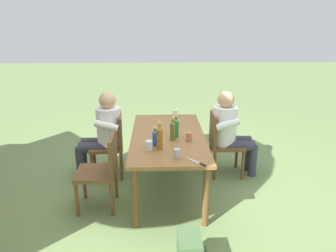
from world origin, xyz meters
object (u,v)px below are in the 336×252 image
(bottle_olive, at_px, (173,130))
(table_knife, at_px, (198,163))
(cup_glass, at_px, (149,145))
(person_in_white_shirt, at_px, (103,131))
(chair_near_right, at_px, (221,141))
(person_in_plaid_shirt, at_px, (230,129))
(cup_white, at_px, (175,113))
(chair_far_left, at_px, (103,168))
(bottle_blue, at_px, (155,138))
(bottle_amber, at_px, (160,138))
(dining_table, at_px, (168,142))
(chair_far_right, at_px, (112,142))
(cup_steel, at_px, (177,153))
(bottle_green, at_px, (176,127))
(cup_terracotta, at_px, (189,137))

(bottle_olive, height_order, table_knife, bottle_olive)
(cup_glass, bearing_deg, person_in_white_shirt, 36.78)
(chair_near_right, height_order, person_in_white_shirt, person_in_white_shirt)
(person_in_plaid_shirt, xyz_separation_m, cup_white, (0.39, 0.72, 0.12))
(chair_far_left, distance_m, person_in_white_shirt, 0.82)
(bottle_blue, bearing_deg, cup_glass, 149.65)
(person_in_white_shirt, height_order, bottle_blue, person_in_white_shirt)
(bottle_amber, height_order, bottle_blue, bottle_amber)
(dining_table, height_order, chair_far_left, chair_far_left)
(dining_table, relative_size, cup_white, 17.62)
(cup_white, bearing_deg, chair_far_right, 113.62)
(dining_table, relative_size, chair_far_left, 2.02)
(chair_far_right, height_order, chair_far_left, same)
(dining_table, relative_size, person_in_plaid_shirt, 1.49)
(bottle_blue, bearing_deg, bottle_amber, -153.77)
(cup_steel, bearing_deg, chair_near_right, -32.34)
(bottle_green, height_order, cup_white, bottle_green)
(chair_far_right, height_order, cup_glass, chair_far_right)
(chair_far_right, height_order, cup_steel, chair_far_right)
(person_in_plaid_shirt, xyz_separation_m, bottle_green, (-0.45, 0.76, 0.19))
(cup_steel, relative_size, table_knife, 0.51)
(chair_far_left, relative_size, table_knife, 4.43)
(chair_far_right, xyz_separation_m, bottle_olive, (-0.56, -0.79, 0.36))
(person_in_white_shirt, distance_m, bottle_olive, 1.08)
(bottle_amber, height_order, cup_white, bottle_amber)
(cup_terracotta, relative_size, cup_white, 1.04)
(cup_terracotta, bearing_deg, bottle_amber, 125.16)
(bottle_blue, height_order, table_knife, bottle_blue)
(dining_table, xyz_separation_m, bottle_amber, (-0.43, 0.10, 0.22))
(person_in_plaid_shirt, distance_m, table_knife, 1.33)
(chair_far_left, relative_size, bottle_amber, 2.76)
(bottle_amber, relative_size, table_knife, 1.60)
(person_in_plaid_shirt, distance_m, cup_steel, 1.33)
(chair_near_right, relative_size, person_in_white_shirt, 0.74)
(dining_table, distance_m, chair_far_left, 0.86)
(bottle_amber, relative_size, bottle_green, 1.15)
(dining_table, relative_size, cup_steel, 17.51)
(chair_far_left, xyz_separation_m, person_in_plaid_shirt, (0.79, -1.60, 0.17))
(chair_near_right, relative_size, cup_terracotta, 8.41)
(chair_far_left, xyz_separation_m, cup_steel, (-0.27, -0.81, 0.29))
(bottle_amber, relative_size, bottle_olive, 1.13)
(chair_far_left, bearing_deg, bottle_olive, -73.39)
(dining_table, height_order, chair_near_right, chair_near_right)
(chair_near_right, distance_m, chair_far_left, 1.68)
(bottle_green, bearing_deg, cup_steel, 177.41)
(chair_near_right, height_order, cup_glass, chair_near_right)
(cup_white, bearing_deg, cup_steel, 177.54)
(bottle_olive, bearing_deg, cup_white, -4.90)
(person_in_white_shirt, relative_size, cup_glass, 11.29)
(cup_steel, bearing_deg, bottle_olive, 2.09)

